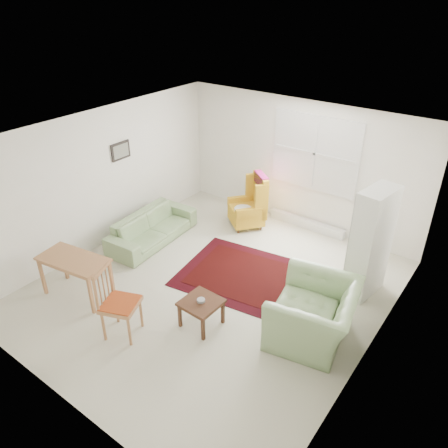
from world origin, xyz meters
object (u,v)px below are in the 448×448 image
Objects in this scene: sofa at (152,223)px; stool at (243,218)px; armchair at (314,309)px; desk_chair at (120,303)px; desk at (77,277)px; wingback_chair at (247,201)px; coffee_table at (201,313)px; cabinet at (371,243)px.

sofa is 4.02× the size of stool.
armchair is 1.15× the size of desk_chair.
desk is 1.01× the size of desk_chair.
wingback_chair is (-2.48, 2.05, 0.07)m from armchair.
coffee_table is at bearing -73.06° from armchair.
armchair is 2.67× the size of stool.
coffee_table is 0.48× the size of desk_chair.
sofa reaches higher than stool.
stool is 3.38m from desk.
desk is at bearing 60.44° from desk_chair.
sofa is at bearing -158.17° from cabinet.
stool is at bearing -138.93° from armchair.
cabinet is at bearing 37.89° from desk.
sofa is at bearing 13.47° from desk_chair.
armchair is at bearing -76.43° from desk_chair.
sofa is at bearing 150.28° from coffee_table.
armchair is (3.59, -0.53, 0.11)m from sofa.
wingback_chair is 0.35m from stool.
armchair is 1.58m from coffee_table.
armchair is at bearing -102.48° from sofa.
cabinet reaches higher than desk.
coffee_table is (-1.37, -0.73, -0.27)m from armchair.
sofa is 1.89m from wingback_chair.
stool is (1.13, 1.38, -0.14)m from sofa.
coffee_table is 2.74m from cabinet.
desk_chair reaches higher than armchair.
wingback_chair is 2.77m from cabinet.
desk is (-3.55, -2.76, -0.55)m from cabinet.
cabinet is 4.53m from desk.
desk_chair is (1.45, -2.05, 0.16)m from sofa.
cabinet is at bearing -10.57° from stool.
sofa reaches higher than coffee_table.
coffee_table is at bearing -30.60° from wingback_chair.
wingback_chair is at bearing -40.30° from sofa.
coffee_table is at bearing -67.63° from stool.
wingback_chair reaches higher than stool.
armchair is 1.13× the size of wingback_chair.
sofa is 1.90m from desk.
wingback_chair is 0.62× the size of cabinet.
coffee_table is at bearing 17.33° from desk.
desk is 1.24m from desk_chair.
armchair is 2.38× the size of coffee_table.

